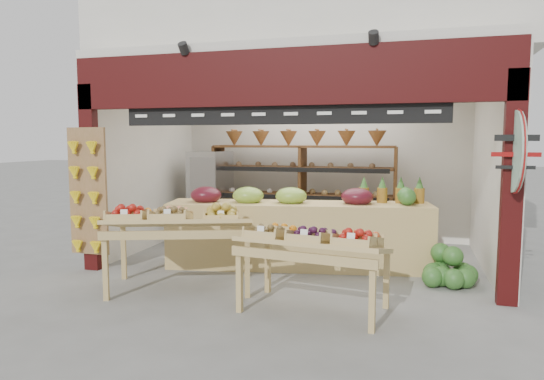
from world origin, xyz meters
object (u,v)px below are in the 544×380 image
Objects in this scene: cardboard_stack at (226,233)px; watermelon_pile at (449,271)px; back_shelving at (302,173)px; display_table_right at (314,240)px; display_table_left at (171,220)px; mid_counter at (297,232)px; refrigerator at (210,195)px.

cardboard_stack reaches higher than watermelon_pile.
cardboard_stack is 1.33× the size of watermelon_pile.
back_shelving reaches higher than display_table_right.
back_shelving reaches higher than watermelon_pile.
back_shelving reaches higher than display_table_left.
mid_counter is at bearing 171.52° from watermelon_pile.
cardboard_stack is at bearing -152.84° from back_shelving.
watermelon_pile is at bearing -14.71° from refrigerator.
refrigerator is 0.43× the size of mid_counter.
refrigerator reaches higher than mid_counter.
refrigerator is (-1.73, -0.21, -0.44)m from back_shelving.
refrigerator is at bearing 128.85° from display_table_right.
refrigerator is 0.83× the size of display_table_left.
cardboard_stack is 3.93m from watermelon_pile.
display_table_right is 2.16m from watermelon_pile.
refrigerator is at bearing 137.53° from cardboard_stack.
mid_counter reaches higher than display_table_left.
display_table_left is at bearing -84.03° from cardboard_stack.
display_table_right is at bearing -9.76° from display_table_left.
mid_counter is 1.94× the size of display_table_left.
refrigerator reaches higher than display_table_right.
display_table_left is at bearing 170.24° from display_table_right.
cardboard_stack is at bearing 158.95° from watermelon_pile.
cardboard_stack is 3.61m from display_table_right.
mid_counter reaches higher than display_table_right.
back_shelving reaches higher than refrigerator.
cardboard_stack is (-1.25, -0.64, -1.05)m from back_shelving.
back_shelving is 1.67× the size of display_table_left.
back_shelving is 2.00× the size of display_table_right.
refrigerator reaches higher than watermelon_pile.
display_table_right is (0.90, -3.48, -0.48)m from back_shelving.
display_table_left is 2.82× the size of watermelon_pile.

